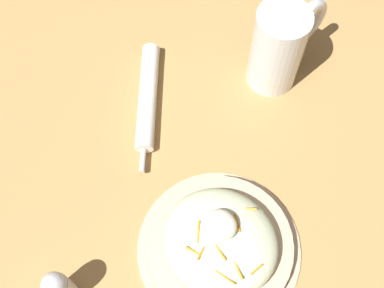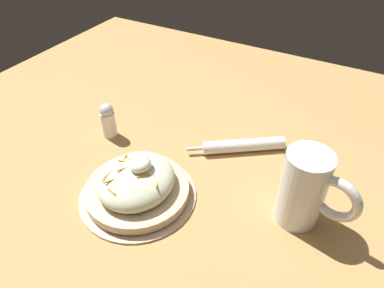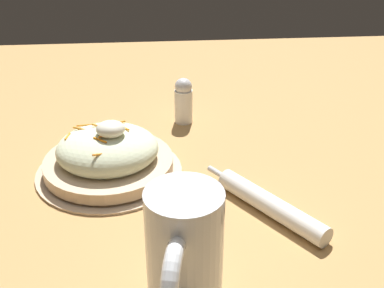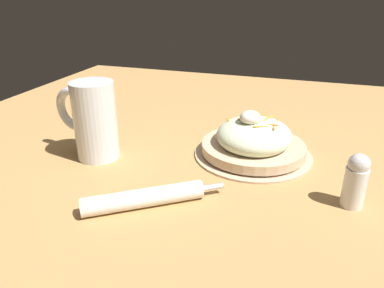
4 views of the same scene
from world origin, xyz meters
name	(u,v)px [view 4 (image 4 of 4)]	position (x,y,z in m)	size (l,w,h in m)	color
ground_plane	(227,167)	(0.00, 0.00, 0.00)	(1.43, 1.43, 0.00)	#B2844C
salad_plate	(253,141)	(-0.06, 0.04, 0.03)	(0.23, 0.23, 0.09)	#D1B28E
beer_mug	(94,124)	(0.04, -0.25, 0.07)	(0.08, 0.14, 0.15)	white
napkin_roll	(145,198)	(0.17, -0.09, 0.01)	(0.14, 0.19, 0.03)	white
salt_shaker	(356,180)	(0.07, 0.21, 0.04)	(0.03, 0.03, 0.09)	white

